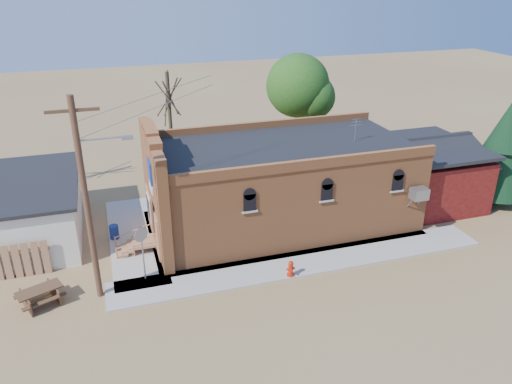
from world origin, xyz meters
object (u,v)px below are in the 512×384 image
object	(u,v)px
fire_hydrant	(291,268)
trash_barrel	(114,232)
stop_sign	(141,240)
picnic_table	(40,294)
utility_pole	(87,198)
brick_bar	(277,185)

from	to	relation	value
fire_hydrant	trash_barrel	bearing A→B (deg)	165.57
stop_sign	picnic_table	bearing A→B (deg)	-179.97
utility_pole	stop_sign	size ratio (longest dim) A/B	3.32
stop_sign	utility_pole	bearing A→B (deg)	-169.67
stop_sign	trash_barrel	bearing A→B (deg)	98.34
brick_bar	stop_sign	bearing A→B (deg)	-154.62
trash_barrel	picnic_table	xyz separation A→B (m)	(-3.34, -4.91, 0.05)
utility_pole	fire_hydrant	bearing A→B (deg)	-8.02
brick_bar	fire_hydrant	distance (m)	5.94
fire_hydrant	stop_sign	bearing A→B (deg)	-170.98
utility_pole	fire_hydrant	world-z (taller)	utility_pole
brick_bar	fire_hydrant	bearing A→B (deg)	-102.75
fire_hydrant	picnic_table	distance (m)	11.12
trash_barrel	utility_pole	bearing A→B (deg)	-99.59
fire_hydrant	trash_barrel	world-z (taller)	fire_hydrant
brick_bar	trash_barrel	xyz separation A→B (m)	(-8.94, 0.71, -1.88)
trash_barrel	picnic_table	world-z (taller)	trash_barrel
brick_bar	fire_hydrant	world-z (taller)	brick_bar
fire_hydrant	stop_sign	distance (m)	7.00
brick_bar	utility_pole	distance (m)	10.96
brick_bar	picnic_table	distance (m)	13.11
stop_sign	fire_hydrant	bearing A→B (deg)	-21.78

